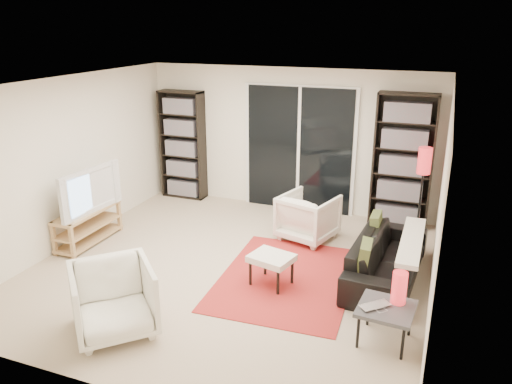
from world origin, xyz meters
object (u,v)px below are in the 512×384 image
at_px(armchair_back, 308,217).
at_px(ottoman, 271,260).
at_px(tv_stand, 88,226).
at_px(side_table, 386,310).
at_px(bookshelf_left, 183,145).
at_px(armchair_front, 113,300).
at_px(bookshelf_right, 403,161).
at_px(floor_lamp, 423,170).
at_px(sofa, 387,258).

relative_size(armchair_back, ottoman, 1.30).
height_order(tv_stand, ottoman, tv_stand).
bearing_deg(ottoman, armchair_back, 88.12).
relative_size(armchair_back, side_table, 1.31).
height_order(bookshelf_left, armchair_front, bookshelf_left).
height_order(bookshelf_left, side_table, bookshelf_left).
distance_m(bookshelf_right, armchair_front, 4.80).
bearing_deg(armchair_back, ottoman, 104.12).
height_order(bookshelf_right, floor_lamp, bookshelf_right).
relative_size(bookshelf_right, ottoman, 3.59).
xyz_separation_m(bookshelf_left, bookshelf_right, (3.85, -0.00, 0.07)).
bearing_deg(armchair_front, armchair_back, 22.89).
relative_size(tv_stand, armchair_back, 1.51).
distance_m(sofa, side_table, 1.37).
height_order(bookshelf_left, ottoman, bookshelf_left).
bearing_deg(tv_stand, armchair_back, 23.24).
bearing_deg(tv_stand, bookshelf_right, 29.12).
distance_m(tv_stand, side_table, 4.48).
bearing_deg(bookshelf_left, armchair_back, -21.55).
bearing_deg(armchair_front, sofa, -3.51).
xyz_separation_m(tv_stand, ottoman, (2.93, -0.23, 0.08)).
height_order(side_table, floor_lamp, floor_lamp).
bearing_deg(bookshelf_left, floor_lamp, -6.79).
bearing_deg(sofa, bookshelf_right, 5.64).
bearing_deg(ottoman, bookshelf_left, 135.54).
distance_m(bookshelf_right, armchair_back, 1.74).
bearing_deg(side_table, bookshelf_left, 141.41).
height_order(tv_stand, side_table, tv_stand).
xyz_separation_m(bookshelf_right, floor_lamp, (0.33, -0.50, 0.03)).
xyz_separation_m(bookshelf_left, armchair_back, (2.65, -1.05, -0.63)).
bearing_deg(floor_lamp, tv_stand, -157.93).
relative_size(bookshelf_right, side_table, 3.59).
relative_size(sofa, armchair_back, 2.50).
bearing_deg(side_table, armchair_front, -162.69).
distance_m(armchair_front, side_table, 2.79).
xyz_separation_m(tv_stand, side_table, (4.38, -0.91, 0.10)).
bearing_deg(sofa, tv_stand, 99.85).
xyz_separation_m(bookshelf_left, armchair_front, (1.40, -4.07, -0.60)).
bearing_deg(side_table, ottoman, 154.80).
height_order(tv_stand, armchair_front, armchair_front).
height_order(bookshelf_right, sofa, bookshelf_right).
bearing_deg(bookshelf_right, tv_stand, -150.88).
bearing_deg(sofa, bookshelf_left, 68.17).
relative_size(armchair_back, armchair_front, 0.93).
xyz_separation_m(bookshelf_right, armchair_back, (-1.20, -1.05, -0.70)).
xyz_separation_m(tv_stand, sofa, (4.23, 0.45, 0.02)).
relative_size(bookshelf_left, sofa, 1.02).
xyz_separation_m(bookshelf_right, ottoman, (-1.25, -2.55, -0.71)).
distance_m(armchair_back, ottoman, 1.51).
height_order(sofa, armchair_back, armchair_back).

